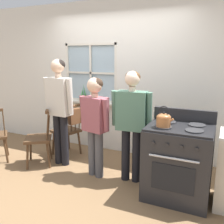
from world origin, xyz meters
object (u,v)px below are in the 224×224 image
Objects in this scene: person_adult_right at (132,116)px; kettle at (164,119)px; chair_near_wall at (40,139)px; handbag at (75,116)px; chair_by_window at (67,131)px; stove at (178,161)px; person_elderly_left at (59,102)px; person_teen_center at (95,118)px; potted_plant at (83,97)px.

kettle is at bearing -34.03° from person_adult_right.
kettle is at bearing 50.70° from chair_near_wall.
person_adult_right is at bearing -16.70° from handbag.
chair_near_wall is 1.63m from person_adult_right.
chair_near_wall is at bearing 179.16° from person_adult_right.
chair_by_window is 2.13m from stove.
kettle is (1.73, -0.33, -0.01)m from person_elderly_left.
stove is (2.22, -0.05, 0.03)m from chair_near_wall.
chair_by_window is at bearing 163.38° from person_teen_center.
stove is 1.92m from handbag.
person_teen_center reaches higher than potted_plant.
kettle is at bearing 87.61° from chair_by_window.
person_teen_center is 4.46× the size of potted_plant.
person_teen_center is 0.53m from person_adult_right.
chair_near_wall is 2.22m from stove.
stove is at bearing -28.07° from potted_plant.
person_adult_right is (1.23, -0.05, -0.09)m from person_elderly_left.
chair_by_window is at bearing -97.72° from potted_plant.
person_elderly_left is at bearing 169.06° from kettle.
chair_by_window is 3.04× the size of handbag.
kettle is 0.75× the size of potted_plant.
handbag is at bearing 104.53° from chair_near_wall.
chair_near_wall is at bearing -150.23° from person_elderly_left.
stove is 3.31× the size of potted_plant.
person_adult_right is 5.08× the size of handbag.
person_teen_center is 5.91× the size of kettle.
person_adult_right is 1.22m from handbag.
person_adult_right is at bearing 1.24° from person_elderly_left.
chair_by_window is at bearing 161.88° from handbag.
person_elderly_left is at bearing 39.43° from chair_by_window.
potted_plant reaches higher than stove.
person_adult_right reaches higher than stove.
person_elderly_left is 6.89× the size of kettle.
person_teen_center is (1.02, 0.02, 0.45)m from chair_near_wall.
chair_near_wall is 0.86× the size of stove.
potted_plant is at bearing 98.78° from person_elderly_left.
chair_by_window is 2.08m from kettle.
chair_near_wall is at bearing -103.08° from potted_plant.
person_teen_center is 0.77m from handbag.
person_teen_center reaches higher than chair_by_window.
stove is at bearing -17.19° from person_adult_right.
person_adult_right is at bearing 167.39° from stove.
potted_plant is 0.63m from handbag.
kettle is (1.87, -0.70, 0.58)m from chair_by_window.
kettle is at bearing -20.82° from handbag.
chair_by_window is 0.64× the size of person_teen_center.
chair_near_wall is 0.69m from person_elderly_left.
kettle is (-0.18, -0.13, 0.55)m from stove.
potted_plant is at bearing 151.93° from stove.
chair_near_wall is 0.64× the size of person_teen_center.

